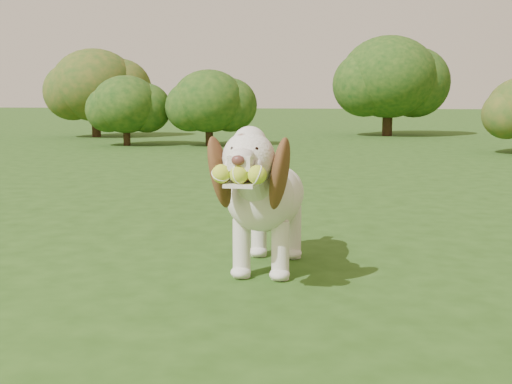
# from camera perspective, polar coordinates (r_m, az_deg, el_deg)

# --- Properties ---
(ground) EXTENTS (80.00, 80.00, 0.00)m
(ground) POSITION_cam_1_polar(r_m,az_deg,el_deg) (3.68, 6.50, -6.98)
(ground) COLOR #234513
(ground) RESTS_ON ground
(dog) EXTENTS (0.46, 1.29, 0.84)m
(dog) POSITION_cam_1_polar(r_m,az_deg,el_deg) (3.55, 0.85, -0.11)
(dog) COLOR silver
(dog) RESTS_ON ground
(shrub_a) EXTENTS (1.29, 1.29, 1.34)m
(shrub_a) POSITION_cam_1_polar(r_m,az_deg,el_deg) (12.64, -11.49, 7.64)
(shrub_a) COLOR #382314
(shrub_a) RESTS_ON ground
(shrub_i) EXTENTS (2.26, 2.26, 2.34)m
(shrub_i) POSITION_cam_1_polar(r_m,az_deg,el_deg) (15.60, 11.72, 9.97)
(shrub_i) COLOR #382314
(shrub_i) RESTS_ON ground
(shrub_b) EXTENTS (1.40, 1.40, 1.45)m
(shrub_b) POSITION_cam_1_polar(r_m,az_deg,el_deg) (12.32, -4.21, 8.05)
(shrub_b) COLOR #382314
(shrub_b) RESTS_ON ground
(shrub_e) EXTENTS (1.94, 1.94, 2.01)m
(shrub_e) POSITION_cam_1_polar(r_m,az_deg,el_deg) (15.29, -14.14, 9.19)
(shrub_e) COLOR #382314
(shrub_e) RESTS_ON ground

